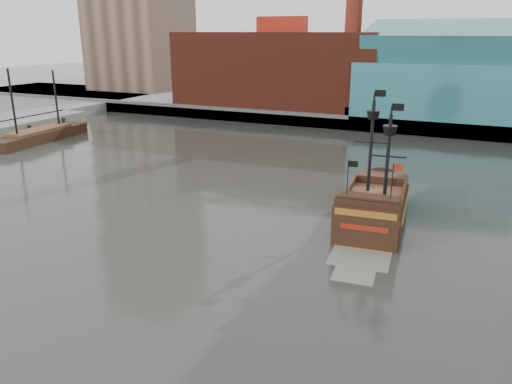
% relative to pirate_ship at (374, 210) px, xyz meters
% --- Properties ---
extents(ground, '(400.00, 400.00, 0.00)m').
position_rel_pirate_ship_xyz_m(ground, '(-8.44, -18.15, -1.18)').
color(ground, '#292C27').
rests_on(ground, ground).
extents(promenade_far, '(220.00, 60.00, 2.00)m').
position_rel_pirate_ship_xyz_m(promenade_far, '(-8.44, 73.85, -0.18)').
color(promenade_far, slate).
rests_on(promenade_far, ground).
extents(seawall, '(220.00, 1.00, 2.60)m').
position_rel_pirate_ship_xyz_m(seawall, '(-8.44, 44.35, 0.12)').
color(seawall, '#4C4C49').
rests_on(seawall, ground).
extents(pirate_ship, '(6.61, 17.71, 12.99)m').
position_rel_pirate_ship_xyz_m(pirate_ship, '(0.00, 0.00, 0.00)').
color(pirate_ship, black).
rests_on(pirate_ship, ground).
extents(docked_vessel, '(5.26, 18.60, 12.50)m').
position_rel_pirate_ship_xyz_m(docked_vessel, '(-57.07, 14.15, -0.38)').
color(docked_vessel, black).
rests_on(docked_vessel, ground).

